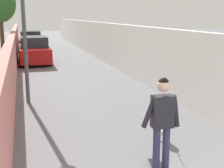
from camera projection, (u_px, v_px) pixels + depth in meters
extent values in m
plane|color=slate|center=(66.00, 68.00, 16.80)|extent=(80.00, 80.00, 0.00)
cube|color=#CC726B|center=(12.00, 58.00, 14.01)|extent=(48.00, 0.30, 1.78)
cube|color=white|center=(125.00, 48.00, 15.39)|extent=(48.00, 0.30, 2.32)
cylinder|color=#473523|center=(2.00, 36.00, 20.26)|extent=(0.26, 0.26, 2.89)
ellipsoid|color=#2D6628|center=(0.00, 3.00, 19.81)|extent=(2.01, 2.01, 2.40)
cylinder|color=#4C4C51|center=(25.00, 41.00, 9.70)|extent=(0.12, 0.12, 4.00)
cylinder|color=beige|center=(151.00, 164.00, 5.89)|extent=(0.06, 0.03, 0.06)
cylinder|color=beige|center=(158.00, 163.00, 5.92)|extent=(0.06, 0.03, 0.06)
cylinder|color=#333859|center=(156.00, 148.00, 5.53)|extent=(0.14, 0.14, 0.78)
cylinder|color=#333859|center=(166.00, 147.00, 5.56)|extent=(0.14, 0.14, 0.78)
cube|color=#26262D|center=(163.00, 111.00, 5.40)|extent=(0.24, 0.39, 0.57)
cylinder|color=#26262D|center=(149.00, 112.00, 5.35)|extent=(0.11, 0.29, 0.58)
cylinder|color=#26262D|center=(175.00, 111.00, 5.45)|extent=(0.10, 0.18, 0.59)
sphere|color=beige|center=(164.00, 85.00, 5.30)|extent=(0.22, 0.22, 0.22)
sphere|color=black|center=(164.00, 83.00, 5.29)|extent=(0.19, 0.19, 0.19)
ellipsoid|color=white|center=(164.00, 131.00, 6.91)|extent=(0.44, 0.25, 0.22)
sphere|color=white|center=(160.00, 124.00, 7.16)|extent=(0.15, 0.15, 0.15)
cone|color=black|center=(158.00, 121.00, 7.13)|extent=(0.05, 0.05, 0.06)
cone|color=black|center=(162.00, 121.00, 7.15)|extent=(0.05, 0.05, 0.06)
cylinder|color=white|center=(159.00, 137.00, 7.07)|extent=(0.04, 0.04, 0.18)
cylinder|color=white|center=(164.00, 136.00, 7.09)|extent=(0.04, 0.04, 0.18)
cylinder|color=white|center=(164.00, 141.00, 6.81)|extent=(0.04, 0.04, 0.18)
cylinder|color=white|center=(169.00, 141.00, 6.83)|extent=(0.04, 0.04, 0.18)
cylinder|color=white|center=(169.00, 132.00, 6.64)|extent=(0.14, 0.04, 0.13)
cylinder|color=black|center=(164.00, 122.00, 6.15)|extent=(1.23, 0.66, 0.66)
cube|color=#B71414|center=(35.00, 53.00, 18.47)|extent=(4.28, 1.70, 0.80)
cube|color=#262B33|center=(34.00, 42.00, 18.32)|extent=(2.22, 1.50, 0.60)
cylinder|color=black|center=(21.00, 55.00, 19.55)|extent=(0.64, 0.22, 0.64)
cylinder|color=black|center=(47.00, 54.00, 19.98)|extent=(0.64, 0.22, 0.64)
cylinder|color=black|center=(21.00, 61.00, 17.06)|extent=(0.64, 0.22, 0.64)
cylinder|color=black|center=(50.00, 60.00, 17.49)|extent=(0.64, 0.22, 0.64)
cube|color=#336B38|center=(31.00, 43.00, 24.93)|extent=(4.30, 1.70, 0.80)
cube|color=#262B33|center=(30.00, 35.00, 24.78)|extent=(2.24, 1.50, 0.60)
cylinder|color=black|center=(21.00, 45.00, 26.02)|extent=(0.64, 0.22, 0.64)
cylinder|color=black|center=(40.00, 45.00, 26.45)|extent=(0.64, 0.22, 0.64)
cylinder|color=black|center=(21.00, 48.00, 23.52)|extent=(0.64, 0.22, 0.64)
cylinder|color=black|center=(42.00, 48.00, 23.94)|extent=(0.64, 0.22, 0.64)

